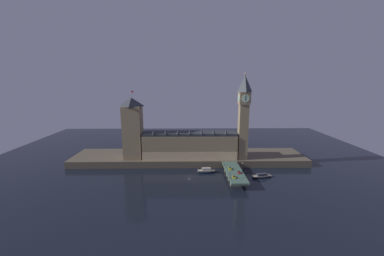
{
  "coord_description": "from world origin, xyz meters",
  "views": [
    {
      "loc": [
        -0.58,
        -180.36,
        75.64
      ],
      "look_at": [
        2.58,
        20.0,
        36.13
      ],
      "focal_mm": 22.0,
      "sensor_mm": 36.0,
      "label": 1
    }
  ],
  "objects_px": {
    "car_northbound_trail": "(234,177)",
    "pedestrian_mid_walk": "(242,171)",
    "boat_upstream": "(206,171)",
    "car_southbound_lead": "(239,172)",
    "street_lamp_near": "(230,173)",
    "clock_tower": "(244,115)",
    "victoria_tower": "(133,128)",
    "car_northbound_lead": "(230,168)",
    "street_lamp_far": "(224,160)",
    "pedestrian_near_rail": "(230,177)",
    "boat_downstream": "(262,176)",
    "street_lamp_mid": "(242,166)"
  },
  "relations": [
    {
      "from": "car_northbound_trail",
      "to": "pedestrian_mid_walk",
      "type": "distance_m",
      "value": 14.83
    },
    {
      "from": "pedestrian_mid_walk",
      "to": "boat_upstream",
      "type": "relative_size",
      "value": 0.11
    },
    {
      "from": "car_southbound_lead",
      "to": "street_lamp_near",
      "type": "distance_m",
      "value": 14.51
    },
    {
      "from": "clock_tower",
      "to": "pedestrian_mid_walk",
      "type": "height_order",
      "value": "clock_tower"
    },
    {
      "from": "boat_upstream",
      "to": "street_lamp_near",
      "type": "bearing_deg",
      "value": -60.95
    },
    {
      "from": "clock_tower",
      "to": "victoria_tower",
      "type": "xyz_separation_m",
      "value": [
        -99.52,
        4.04,
        -12.71
      ]
    },
    {
      "from": "car_northbound_lead",
      "to": "street_lamp_far",
      "type": "relative_size",
      "value": 0.72
    },
    {
      "from": "pedestrian_near_rail",
      "to": "street_lamp_far",
      "type": "relative_size",
      "value": 0.26
    },
    {
      "from": "car_northbound_lead",
      "to": "boat_upstream",
      "type": "relative_size",
      "value": 0.29
    },
    {
      "from": "boat_downstream",
      "to": "street_lamp_near",
      "type": "bearing_deg",
      "value": -150.64
    },
    {
      "from": "street_lamp_mid",
      "to": "car_southbound_lead",
      "type": "bearing_deg",
      "value": -129.91
    },
    {
      "from": "pedestrian_mid_walk",
      "to": "car_southbound_lead",
      "type": "bearing_deg",
      "value": -134.84
    },
    {
      "from": "pedestrian_mid_walk",
      "to": "street_lamp_far",
      "type": "bearing_deg",
      "value": 127.18
    },
    {
      "from": "clock_tower",
      "to": "street_lamp_near",
      "type": "xyz_separation_m",
      "value": [
        -18.85,
        -45.26,
        -36.76
      ]
    },
    {
      "from": "clock_tower",
      "to": "street_lamp_mid",
      "type": "xyz_separation_m",
      "value": [
        -6.51,
        -30.54,
        -36.37
      ]
    },
    {
      "from": "car_northbound_lead",
      "to": "street_lamp_far",
      "type": "bearing_deg",
      "value": 107.1
    },
    {
      "from": "pedestrian_near_rail",
      "to": "pedestrian_mid_walk",
      "type": "bearing_deg",
      "value": 47.01
    },
    {
      "from": "boat_downstream",
      "to": "victoria_tower",
      "type": "bearing_deg",
      "value": 163.14
    },
    {
      "from": "clock_tower",
      "to": "car_northbound_lead",
      "type": "bearing_deg",
      "value": -120.43
    },
    {
      "from": "car_southbound_lead",
      "to": "street_lamp_far",
      "type": "height_order",
      "value": "street_lamp_far"
    },
    {
      "from": "victoria_tower",
      "to": "street_lamp_near",
      "type": "height_order",
      "value": "victoria_tower"
    },
    {
      "from": "pedestrian_mid_walk",
      "to": "street_lamp_mid",
      "type": "height_order",
      "value": "street_lamp_mid"
    },
    {
      "from": "car_northbound_lead",
      "to": "pedestrian_mid_walk",
      "type": "height_order",
      "value": "pedestrian_mid_walk"
    },
    {
      "from": "street_lamp_near",
      "to": "boat_downstream",
      "type": "distance_m",
      "value": 34.12
    },
    {
      "from": "car_northbound_trail",
      "to": "car_southbound_lead",
      "type": "height_order",
      "value": "car_northbound_trail"
    },
    {
      "from": "street_lamp_near",
      "to": "street_lamp_mid",
      "type": "relative_size",
      "value": 0.91
    },
    {
      "from": "car_northbound_lead",
      "to": "street_lamp_near",
      "type": "bearing_deg",
      "value": -99.93
    },
    {
      "from": "car_southbound_lead",
      "to": "street_lamp_mid",
      "type": "distance_m",
      "value": 6.41
    },
    {
      "from": "clock_tower",
      "to": "car_northbound_lead",
      "type": "xyz_separation_m",
      "value": [
        -15.57,
        -26.5,
        -40.13
      ]
    },
    {
      "from": "street_lamp_mid",
      "to": "street_lamp_far",
      "type": "relative_size",
      "value": 1.1
    },
    {
      "from": "car_northbound_lead",
      "to": "car_northbound_trail",
      "type": "bearing_deg",
      "value": -90.0
    },
    {
      "from": "car_northbound_trail",
      "to": "car_northbound_lead",
      "type": "bearing_deg",
      "value": 90.0
    },
    {
      "from": "victoria_tower",
      "to": "boat_upstream",
      "type": "height_order",
      "value": "victoria_tower"
    },
    {
      "from": "car_southbound_lead",
      "to": "street_lamp_near",
      "type": "xyz_separation_m",
      "value": [
        -9.06,
        -10.79,
        3.47
      ]
    },
    {
      "from": "street_lamp_far",
      "to": "pedestrian_near_rail",
      "type": "bearing_deg",
      "value": -89.19
    },
    {
      "from": "pedestrian_near_rail",
      "to": "street_lamp_near",
      "type": "xyz_separation_m",
      "value": [
        -0.4,
        -1.31,
        3.19
      ]
    },
    {
      "from": "car_southbound_lead",
      "to": "street_lamp_near",
      "type": "bearing_deg",
      "value": -130.0
    },
    {
      "from": "victoria_tower",
      "to": "street_lamp_mid",
      "type": "distance_m",
      "value": 102.01
    },
    {
      "from": "car_southbound_lead",
      "to": "boat_downstream",
      "type": "height_order",
      "value": "car_southbound_lead"
    },
    {
      "from": "clock_tower",
      "to": "victoria_tower",
      "type": "bearing_deg",
      "value": 177.67
    },
    {
      "from": "car_southbound_lead",
      "to": "street_lamp_mid",
      "type": "relative_size",
      "value": 0.61
    },
    {
      "from": "car_southbound_lead",
      "to": "street_lamp_far",
      "type": "xyz_separation_m",
      "value": [
        -9.06,
        18.65,
        3.46
      ]
    },
    {
      "from": "clock_tower",
      "to": "car_northbound_lead",
      "type": "distance_m",
      "value": 50.55
    },
    {
      "from": "car_southbound_lead",
      "to": "pedestrian_near_rail",
      "type": "bearing_deg",
      "value": -132.4
    },
    {
      "from": "car_northbound_trail",
      "to": "pedestrian_near_rail",
      "type": "bearing_deg",
      "value": -173.19
    },
    {
      "from": "clock_tower",
      "to": "car_northbound_trail",
      "type": "relative_size",
      "value": 16.4
    },
    {
      "from": "victoria_tower",
      "to": "street_lamp_mid",
      "type": "height_order",
      "value": "victoria_tower"
    },
    {
      "from": "pedestrian_mid_walk",
      "to": "boat_downstream",
      "type": "bearing_deg",
      "value": 8.33
    },
    {
      "from": "clock_tower",
      "to": "street_lamp_near",
      "type": "height_order",
      "value": "clock_tower"
    },
    {
      "from": "pedestrian_mid_walk",
      "to": "street_lamp_near",
      "type": "distance_m",
      "value": 18.45
    }
  ]
}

